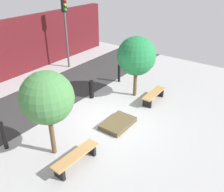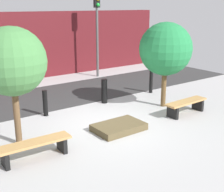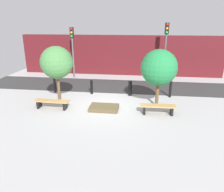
# 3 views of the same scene
# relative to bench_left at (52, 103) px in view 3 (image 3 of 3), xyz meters

# --- Properties ---
(ground_plane) EXTENTS (18.00, 18.00, 0.00)m
(ground_plane) POSITION_rel_bench_left_xyz_m (2.64, 0.74, -0.32)
(ground_plane) COLOR #A9A9A9
(road_strip) EXTENTS (18.00, 3.26, 0.01)m
(road_strip) POSITION_rel_bench_left_xyz_m (2.64, 4.48, -0.31)
(road_strip) COLOR #323232
(road_strip) RESTS_ON ground
(building_facade) EXTENTS (16.20, 0.50, 3.17)m
(building_facade) POSITION_rel_bench_left_xyz_m (2.64, 7.99, 1.27)
(building_facade) COLOR #511419
(building_facade) RESTS_ON ground
(bench_left) EXTENTS (1.76, 0.47, 0.44)m
(bench_left) POSITION_rel_bench_left_xyz_m (0.00, 0.00, 0.00)
(bench_left) COLOR black
(bench_left) RESTS_ON ground
(bench_right) EXTENTS (1.66, 0.47, 0.45)m
(bench_right) POSITION_rel_bench_left_xyz_m (5.28, 0.00, 0.00)
(bench_right) COLOR black
(bench_right) RESTS_ON ground
(planter_bed) EXTENTS (1.43, 0.94, 0.19)m
(planter_bed) POSITION_rel_bench_left_xyz_m (2.64, 0.20, -0.22)
(planter_bed) COLOR brown
(planter_bed) RESTS_ON ground
(tree_behind_left_bench) EXTENTS (1.70, 1.70, 3.02)m
(tree_behind_left_bench) POSITION_rel_bench_left_xyz_m (0.00, 1.04, 1.84)
(tree_behind_left_bench) COLOR brown
(tree_behind_left_bench) RESTS_ON ground
(tree_behind_right_bench) EXTENTS (1.81, 1.81, 2.94)m
(tree_behind_right_bench) POSITION_rel_bench_left_xyz_m (5.28, 1.04, 1.71)
(tree_behind_right_bench) COLOR brown
(tree_behind_right_bench) RESTS_ON ground
(bollard_far_left) EXTENTS (0.15, 0.15, 1.09)m
(bollard_far_left) POSITION_rel_bench_left_xyz_m (-0.86, 2.59, 0.23)
(bollard_far_left) COLOR black
(bollard_far_left) RESTS_ON ground
(bollard_left) EXTENTS (0.15, 0.15, 0.85)m
(bollard_left) POSITION_rel_bench_left_xyz_m (1.47, 2.59, 0.11)
(bollard_left) COLOR black
(bollard_left) RESTS_ON ground
(bollard_center) EXTENTS (0.22, 0.22, 0.89)m
(bollard_center) POSITION_rel_bench_left_xyz_m (3.80, 2.59, 0.13)
(bollard_center) COLOR black
(bollard_center) RESTS_ON ground
(bollard_right) EXTENTS (0.14, 0.14, 0.98)m
(bollard_right) POSITION_rel_bench_left_xyz_m (6.14, 2.59, 0.17)
(bollard_right) COLOR black
(bollard_right) RESTS_ON ground
(traffic_light_west) EXTENTS (0.28, 0.27, 3.81)m
(traffic_light_west) POSITION_rel_bench_left_xyz_m (-0.79, 6.39, 2.31)
(traffic_light_west) COLOR #5A5A5A
(traffic_light_west) RESTS_ON ground
(traffic_light_mid_west) EXTENTS (0.28, 0.27, 4.12)m
(traffic_light_mid_west) POSITION_rel_bench_left_xyz_m (6.07, 6.39, 2.51)
(traffic_light_mid_west) COLOR #4E4E4E
(traffic_light_mid_west) RESTS_ON ground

